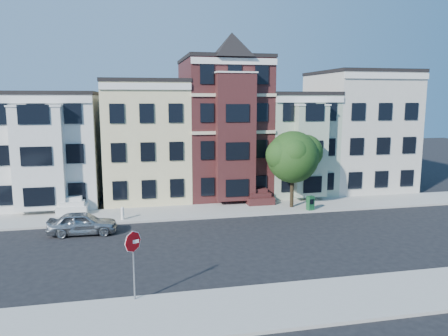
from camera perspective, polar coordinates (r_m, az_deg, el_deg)
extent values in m
plane|color=black|center=(27.31, 6.29, -9.66)|extent=(120.00, 120.00, 0.00)
cube|color=#9E9B93|center=(34.64, 2.10, -5.40)|extent=(60.00, 4.00, 0.15)
cube|color=#9E9B93|center=(20.41, 13.68, -16.37)|extent=(60.00, 4.00, 0.15)
cube|color=silver|center=(39.80, -21.80, 2.33)|extent=(8.00, 9.00, 9.00)
cube|color=beige|center=(39.19, -10.23, 3.48)|extent=(7.00, 9.00, 10.00)
cube|color=#3D1A19|center=(39.96, -0.15, 5.17)|extent=(7.00, 9.00, 12.00)
cube|color=#9DAE94|center=(41.92, 8.59, 3.20)|extent=(6.00, 9.00, 9.00)
cube|color=beige|center=(44.78, 17.06, 4.56)|extent=(8.00, 9.00, 11.00)
imported|color=#979BA0|center=(29.98, -18.00, -6.85)|extent=(4.45, 1.97, 1.49)
cube|color=#1B552C|center=(34.66, 11.21, -4.51)|extent=(0.58, 0.54, 1.09)
cylinder|color=white|center=(32.26, -13.11, -5.93)|extent=(0.29, 0.29, 0.73)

